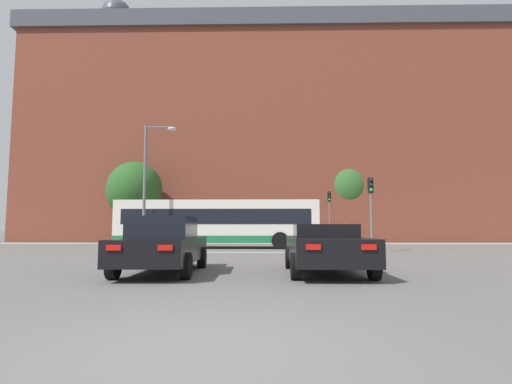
# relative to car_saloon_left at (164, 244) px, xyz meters

# --- Properties ---
(ground_plane) EXTENTS (400.00, 400.00, 0.00)m
(ground_plane) POSITION_rel_car_saloon_left_xyz_m (2.08, -6.82, -0.77)
(ground_plane) COLOR #605E5B
(stop_line_strip) EXTENTS (9.25, 0.30, 0.01)m
(stop_line_strip) POSITION_rel_car_saloon_left_xyz_m (2.08, 9.46, -0.76)
(stop_line_strip) COLOR silver
(stop_line_strip) RESTS_ON ground_plane
(far_pavement) EXTENTS (70.28, 2.50, 0.01)m
(far_pavement) POSITION_rel_car_saloon_left_xyz_m (2.08, 21.33, -0.76)
(far_pavement) COLOR #A09B91
(far_pavement) RESTS_ON ground_plane
(brick_civic_building) EXTENTS (47.97, 16.49, 27.06)m
(brick_civic_building) POSITION_rel_car_saloon_left_xyz_m (3.30, 31.99, 10.01)
(brick_civic_building) COLOR brown
(brick_civic_building) RESTS_ON ground_plane
(car_saloon_left) EXTENTS (2.02, 4.62, 1.52)m
(car_saloon_left) POSITION_rel_car_saloon_left_xyz_m (0.00, 0.00, 0.00)
(car_saloon_left) COLOR black
(car_saloon_left) RESTS_ON ground_plane
(car_roadster_right) EXTENTS (2.08, 4.43, 1.32)m
(car_roadster_right) POSITION_rel_car_saloon_left_xyz_m (4.40, -0.03, -0.08)
(car_roadster_right) COLOR black
(car_roadster_right) RESTS_ON ground_plane
(bus_crossing_lead) EXTENTS (12.24, 2.68, 2.91)m
(bus_crossing_lead) POSITION_rel_car_saloon_left_xyz_m (-0.11, 13.80, 0.79)
(bus_crossing_lead) COLOR silver
(bus_crossing_lead) RESTS_ON ground_plane
(traffic_light_far_right) EXTENTS (0.26, 0.31, 4.15)m
(traffic_light_far_right) POSITION_rel_car_saloon_left_xyz_m (7.94, 20.79, 2.02)
(traffic_light_far_right) COLOR slate
(traffic_light_far_right) RESTS_ON ground_plane
(traffic_light_near_right) EXTENTS (0.26, 0.31, 3.86)m
(traffic_light_near_right) POSITION_rel_car_saloon_left_xyz_m (8.31, 9.94, 1.85)
(traffic_light_near_right) COLOR slate
(traffic_light_near_right) RESTS_ON ground_plane
(street_lamp_junction) EXTENTS (1.83, 0.36, 7.15)m
(street_lamp_junction) POSITION_rel_car_saloon_left_xyz_m (-3.74, 11.47, 3.57)
(street_lamp_junction) COLOR slate
(street_lamp_junction) RESTS_ON ground_plane
(pedestrian_waiting) EXTENTS (0.39, 0.46, 1.84)m
(pedestrian_waiting) POSITION_rel_car_saloon_left_xyz_m (6.75, 20.96, 0.33)
(pedestrian_waiting) COLOR #333851
(pedestrian_waiting) RESTS_ON ground_plane
(pedestrian_walking_east) EXTENTS (0.41, 0.24, 1.66)m
(pedestrian_walking_east) POSITION_rel_car_saloon_left_xyz_m (9.36, 22.04, 0.21)
(pedestrian_walking_east) COLOR brown
(pedestrian_walking_east) RESTS_ON ground_plane
(pedestrian_walking_west) EXTENTS (0.44, 0.44, 1.69)m
(pedestrian_walking_west) POSITION_rel_car_saloon_left_xyz_m (1.93, 21.81, 0.22)
(pedestrian_walking_west) COLOR brown
(pedestrian_walking_west) RESTS_ON ground_plane
(tree_by_building) EXTENTS (4.51, 4.51, 6.74)m
(tree_by_building) POSITION_rel_car_saloon_left_xyz_m (-7.96, 21.72, 3.59)
(tree_by_building) COLOR #4C3823
(tree_by_building) RESTS_ON ground_plane
(tree_kerbside) EXTENTS (4.96, 4.96, 7.68)m
(tree_kerbside) POSITION_rel_car_saloon_left_xyz_m (10.24, 26.17, 4.30)
(tree_kerbside) COLOR #4C3823
(tree_kerbside) RESTS_ON ground_plane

